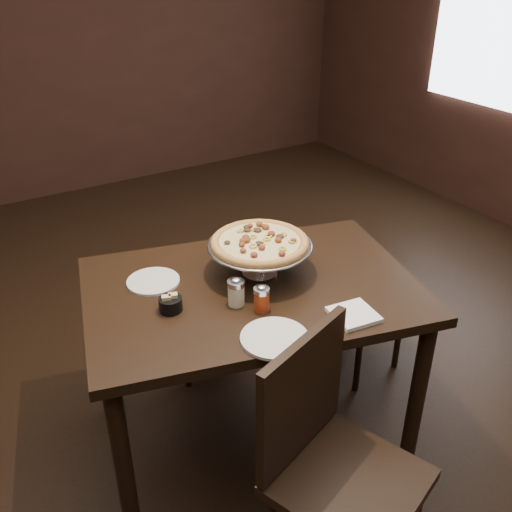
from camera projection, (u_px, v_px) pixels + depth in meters
room at (265, 151)px, 2.04m from camera, size 6.04×7.04×2.84m
dining_table at (252, 308)px, 2.37m from camera, size 1.51×1.19×0.83m
pizza_stand at (260, 243)px, 2.33m from camera, size 0.43×0.43×0.18m
parmesan_shaker at (236, 292)px, 2.17m from camera, size 0.07×0.07×0.12m
pepper_flake_shaker at (262, 298)px, 2.14m from camera, size 0.06×0.06×0.11m
packet_caddy at (170, 304)px, 2.15m from camera, size 0.09×0.09×0.07m
napkin_stack at (354, 315)px, 2.12m from camera, size 0.18×0.18×0.02m
plate_left at (153, 281)px, 2.33m from camera, size 0.22×0.22×0.01m
plate_near at (275, 338)px, 2.00m from camera, size 0.24×0.24×0.01m
serving_spatula at (279, 252)px, 2.27m from camera, size 0.15×0.15×0.02m
chair_far at (204, 298)px, 2.93m from camera, size 0.39×0.39×0.82m
chair_near at (331, 457)px, 1.93m from camera, size 0.58×0.58×0.97m
chair_side at (353, 300)px, 2.93m from camera, size 0.41×0.41×0.81m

